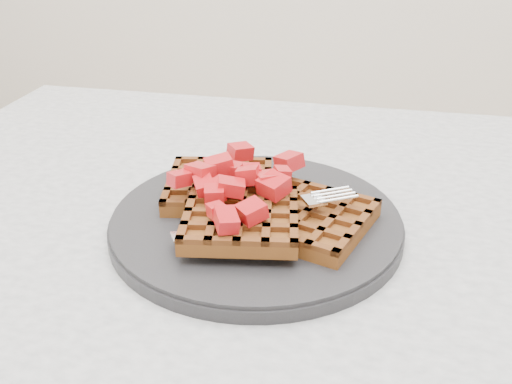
% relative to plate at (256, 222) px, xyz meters
% --- Properties ---
extents(table, '(1.20, 0.80, 0.75)m').
position_rel_plate_xyz_m(table, '(0.15, -0.02, -0.12)').
color(table, silver).
rests_on(table, ground).
extents(plate, '(0.28, 0.28, 0.02)m').
position_rel_plate_xyz_m(plate, '(0.00, 0.00, 0.00)').
color(plate, black).
rests_on(plate, table).
extents(waffles, '(0.22, 0.19, 0.03)m').
position_rel_plate_xyz_m(waffles, '(0.00, -0.00, 0.02)').
color(waffles, brown).
rests_on(waffles, plate).
extents(strawberry_pile, '(0.15, 0.15, 0.02)m').
position_rel_plate_xyz_m(strawberry_pile, '(0.00, 0.00, 0.05)').
color(strawberry_pile, '#9D030A').
rests_on(strawberry_pile, waffles).
extents(fork, '(0.17, 0.11, 0.02)m').
position_rel_plate_xyz_m(fork, '(0.03, -0.03, 0.02)').
color(fork, silver).
rests_on(fork, plate).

